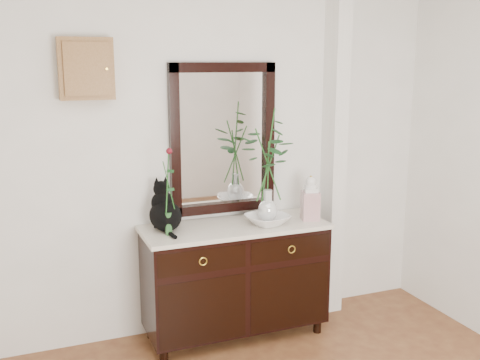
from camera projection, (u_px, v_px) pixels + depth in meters
name	position (u px, v px, depth m)	size (l,w,h in m)	color
wall_back	(210.00, 152.00, 4.10)	(3.60, 0.04, 2.70)	white
pilaster	(334.00, 146.00, 4.38)	(0.12, 0.20, 2.70)	white
sideboard	(235.00, 275.00, 4.09)	(1.33, 0.52, 0.82)	black
wall_mirror	(223.00, 139.00, 4.10)	(0.80, 0.06, 1.10)	black
key_cabinet	(86.00, 69.00, 3.63)	(0.35, 0.10, 0.40)	brown
cat	(165.00, 206.00, 3.85)	(0.24, 0.30, 0.35)	black
lotus_bowl	(268.00, 220.00, 4.01)	(0.30, 0.30, 0.07)	white
vase_branches	(268.00, 165.00, 3.93)	(0.39, 0.39, 0.83)	silver
bud_vase_rose	(168.00, 191.00, 3.72)	(0.07, 0.07, 0.60)	#2C602C
ginger_jar	(310.00, 197.00, 4.12)	(0.12, 0.12, 0.33)	white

